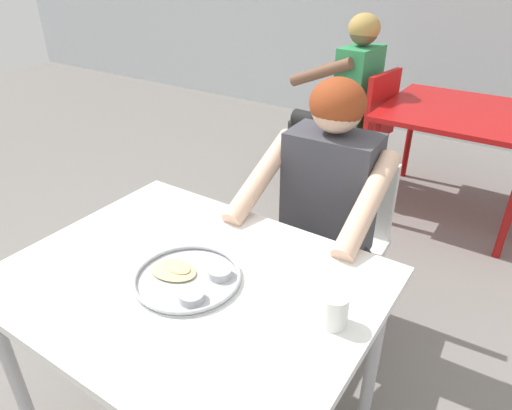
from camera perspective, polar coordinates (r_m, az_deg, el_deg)
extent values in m
cube|color=white|center=(1.38, -8.37, -9.43)|extent=(1.07, 0.83, 0.03)
cylinder|color=#B2B2B7|center=(1.78, -27.88, -18.19)|extent=(0.04, 0.04, 0.69)
cylinder|color=#B2B2B7|center=(2.07, -11.18, -7.40)|extent=(0.04, 0.04, 0.69)
cylinder|color=#B2B2B7|center=(1.69, 14.31, -18.17)|extent=(0.04, 0.04, 0.69)
cylinder|color=#B7BABF|center=(1.36, -8.51, -9.17)|extent=(0.31, 0.31, 0.01)
torus|color=#B7BABF|center=(1.35, -8.54, -8.80)|extent=(0.31, 0.31, 0.01)
cylinder|color=#B2B5BA|center=(1.28, -8.01, -11.20)|extent=(0.07, 0.07, 0.02)
cylinder|color=#C65119|center=(1.27, -8.03, -11.03)|extent=(0.06, 0.06, 0.01)
cylinder|color=#B2B5BA|center=(1.35, -4.51, -8.38)|extent=(0.07, 0.07, 0.02)
cylinder|color=#B77F23|center=(1.35, -4.52, -8.22)|extent=(0.06, 0.06, 0.01)
ellipsoid|color=#E5C689|center=(1.39, -10.26, -8.05)|extent=(0.16, 0.12, 0.01)
ellipsoid|color=#D4B785|center=(1.39, -9.87, -7.51)|extent=(0.11, 0.07, 0.01)
cylinder|color=white|center=(1.20, 9.68, -12.75)|extent=(0.07, 0.07, 0.09)
cylinder|color=#593319|center=(1.18, 9.80, -11.76)|extent=(0.06, 0.06, 0.02)
cube|color=silver|center=(2.02, 9.09, -5.74)|extent=(0.44, 0.44, 0.04)
cube|color=silver|center=(2.08, 11.63, 1.45)|extent=(0.40, 0.05, 0.36)
cylinder|color=silver|center=(1.99, 11.21, -14.71)|extent=(0.03, 0.03, 0.40)
cylinder|color=silver|center=(2.09, 2.40, -11.63)|extent=(0.03, 0.03, 0.40)
cylinder|color=silver|center=(2.24, 14.39, -9.32)|extent=(0.03, 0.03, 0.40)
cylinder|color=silver|center=(2.33, 6.49, -6.85)|extent=(0.03, 0.03, 0.40)
cylinder|color=#272727|center=(1.80, 7.19, -19.58)|extent=(0.10, 0.10, 0.44)
cylinder|color=#272727|center=(1.76, 10.48, -9.63)|extent=(0.14, 0.41, 0.12)
cylinder|color=#272727|center=(1.89, -1.42, -16.16)|extent=(0.10, 0.10, 0.44)
cylinder|color=#272727|center=(1.85, 1.81, -6.76)|extent=(0.14, 0.41, 0.12)
cube|color=#3F3F47|center=(1.82, 9.16, 1.42)|extent=(0.35, 0.22, 0.50)
cylinder|color=beige|center=(1.57, 13.75, 0.16)|extent=(0.10, 0.46, 0.25)
cylinder|color=beige|center=(1.71, 0.72, 3.63)|extent=(0.10, 0.46, 0.25)
sphere|color=beige|center=(1.69, 10.10, 11.92)|extent=(0.19, 0.19, 0.19)
ellipsoid|color=maroon|center=(1.69, 10.15, 12.38)|extent=(0.21, 0.20, 0.18)
cube|color=#B71414|center=(3.13, 24.50, 10.44)|extent=(0.92, 0.89, 0.03)
cylinder|color=maroon|center=(2.98, 14.18, 4.08)|extent=(0.04, 0.04, 0.67)
cylinder|color=maroon|center=(2.86, 29.19, -0.11)|extent=(0.04, 0.04, 0.67)
cylinder|color=maroon|center=(3.67, 18.55, 8.25)|extent=(0.04, 0.04, 0.67)
cube|color=red|center=(3.35, 12.10, 9.13)|extent=(0.46, 0.45, 0.04)
cube|color=red|center=(3.20, 15.42, 12.02)|extent=(0.09, 0.38, 0.41)
cylinder|color=red|center=(3.39, 7.97, 5.53)|extent=(0.03, 0.03, 0.43)
cylinder|color=red|center=(3.64, 10.85, 6.97)|extent=(0.03, 0.03, 0.43)
cylinder|color=red|center=(3.24, 12.65, 3.90)|extent=(0.03, 0.03, 0.43)
cylinder|color=red|center=(3.50, 15.32, 5.50)|extent=(0.03, 0.03, 0.43)
cylinder|color=black|center=(3.51, 4.68, 6.78)|extent=(0.10, 0.10, 0.45)
cylinder|color=black|center=(3.32, 7.80, 10.17)|extent=(0.41, 0.15, 0.12)
cylinder|color=black|center=(3.75, 7.23, 8.15)|extent=(0.10, 0.10, 0.45)
cylinder|color=black|center=(3.57, 10.29, 11.35)|extent=(0.41, 0.15, 0.12)
cube|color=#339959|center=(3.29, 12.58, 14.27)|extent=(0.22, 0.35, 0.52)
cylinder|color=brown|center=(3.16, 8.05, 16.03)|extent=(0.46, 0.11, 0.25)
cylinder|color=brown|center=(3.52, 11.57, 17.08)|extent=(0.46, 0.11, 0.25)
sphere|color=brown|center=(3.22, 13.30, 20.41)|extent=(0.19, 0.19, 0.19)
ellipsoid|color=tan|center=(3.21, 13.33, 20.66)|extent=(0.21, 0.20, 0.18)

